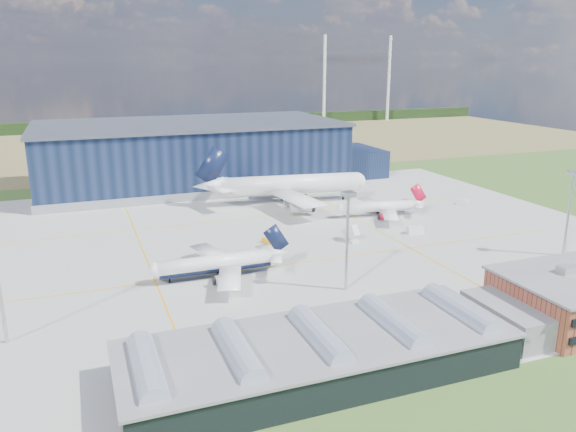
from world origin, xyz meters
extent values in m
plane|color=#355921|center=(0.00, 0.00, 0.00)|extent=(600.00, 600.00, 0.00)
cube|color=gray|center=(0.00, 10.00, 0.03)|extent=(220.00, 160.00, 0.06)
cube|color=#FBAC0D|center=(0.00, -10.00, 0.07)|extent=(180.00, 0.40, 0.02)
cube|color=#FBAC0D|center=(0.00, 35.00, 0.07)|extent=(180.00, 0.40, 0.02)
cube|color=#FBAC0D|center=(-30.00, 10.00, 0.07)|extent=(0.40, 120.00, 0.02)
cube|color=#FBAC0D|center=(40.00, 10.00, 0.07)|extent=(0.40, 120.00, 0.02)
cube|color=olive|center=(0.00, 220.00, 0.00)|extent=(600.00, 220.00, 0.01)
cube|color=black|center=(0.00, 300.00, 4.00)|extent=(600.00, 8.00, 8.00)
cylinder|color=white|center=(150.00, 290.00, 35.00)|extent=(2.40, 2.40, 70.00)
cylinder|color=white|center=(210.00, 290.00, 35.00)|extent=(2.40, 2.40, 70.00)
cube|color=#0F1A32|center=(0.00, 95.00, 12.50)|extent=(120.00, 60.00, 25.00)
cube|color=gray|center=(0.00, 95.00, 1.60)|extent=(121.00, 61.00, 3.20)
cube|color=#444956|center=(0.00, 95.00, 25.50)|extent=(122.00, 62.00, 1.20)
cube|color=#0F1A32|center=(72.00, 90.00, 6.00)|extent=(24.00, 30.00, 12.00)
cube|color=black|center=(55.00, -48.80, 3.00)|extent=(44.00, 0.40, 1.40)
cube|color=black|center=(55.00, -48.80, 6.50)|extent=(44.00, 0.40, 1.40)
cube|color=#B3B4AE|center=(45.00, -58.00, 10.10)|extent=(3.20, 2.60, 1.60)
cube|color=black|center=(-10.00, -60.00, 3.00)|extent=(65.00, 22.00, 6.00)
cube|color=slate|center=(-10.00, -60.00, 6.20)|extent=(66.00, 23.00, 0.50)
cube|color=slate|center=(30.00, -60.00, 3.00)|extent=(10.00, 18.00, 6.00)
cylinder|color=#99A6BD|center=(-38.00, -60.00, 6.40)|extent=(4.40, 18.00, 4.40)
cylinder|color=#99A6BD|center=(-24.00, -60.00, 6.40)|extent=(4.40, 18.00, 4.40)
cylinder|color=#99A6BD|center=(-10.00, -60.00, 6.40)|extent=(4.40, 18.00, 4.40)
cylinder|color=#99A6BD|center=(4.00, -60.00, 6.40)|extent=(4.40, 18.00, 4.40)
cylinder|color=#99A6BD|center=(18.00, -60.00, 6.40)|extent=(4.40, 18.00, 4.40)
cylinder|color=#AFB2B7|center=(10.00, -30.00, 11.00)|extent=(0.70, 0.70, 22.00)
cube|color=#AFB2B7|center=(10.00, -30.00, 22.50)|extent=(2.60, 2.60, 1.00)
cylinder|color=#AFB2B7|center=(75.00, -30.00, 11.00)|extent=(0.70, 0.70, 22.00)
cube|color=#AFB2B7|center=(75.00, -30.00, 22.50)|extent=(2.60, 2.60, 1.00)
cube|color=orange|center=(4.49, 8.06, 0.77)|extent=(3.42, 4.26, 1.54)
cube|color=orange|center=(-7.19, -46.00, 0.72)|extent=(3.64, 3.99, 1.44)
cube|color=silver|center=(49.03, 1.20, 1.13)|extent=(5.29, 2.55, 2.25)
cube|color=silver|center=(84.73, 24.70, 0.97)|extent=(4.26, 4.49, 1.95)
cube|color=silver|center=(57.57, -46.00, 1.23)|extent=(5.32, 2.89, 2.46)
cube|color=silver|center=(27.37, 1.79, 1.63)|extent=(3.33, 5.47, 3.27)
imported|color=#99999E|center=(3.87, -48.00, 0.56)|extent=(3.35, 1.44, 1.13)
imported|color=#99999E|center=(-8.96, -48.00, 0.63)|extent=(3.98, 1.78, 1.27)
camera|label=1|loc=(-44.84, -136.42, 50.76)|focal=35.00mm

